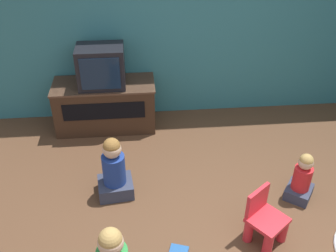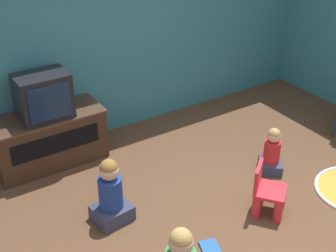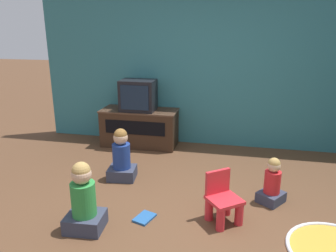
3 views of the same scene
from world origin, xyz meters
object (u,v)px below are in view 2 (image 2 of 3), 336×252
object	(u,v)px
tv_cabinet	(49,138)
book	(211,249)
yellow_kid_chair	(268,194)
child_watching_left	(272,153)
child_watching_center	(111,194)
television	(43,96)

from	to	relation	value
tv_cabinet	book	world-z (taller)	tv_cabinet
yellow_kid_chair	child_watching_left	world-z (taller)	child_watching_left
child_watching_left	child_watching_center	bearing A→B (deg)	119.44
child_watching_left	child_watching_center	world-z (taller)	child_watching_center
yellow_kid_chair	tv_cabinet	bearing A→B (deg)	88.81
yellow_kid_chair	book	size ratio (longest dim) A/B	1.93
television	yellow_kid_chair	bearing A→B (deg)	-52.86
child_watching_left	child_watching_center	distance (m)	1.90
child_watching_left	book	xyz separation A→B (m)	(-1.33, -0.64, -0.22)
child_watching_left	book	distance (m)	1.49
child_watching_left	yellow_kid_chair	bearing A→B (deg)	169.62
book	child_watching_left	bearing A→B (deg)	-45.88
yellow_kid_chair	child_watching_center	xyz separation A→B (m)	(-1.36, 0.72, 0.09)
television	child_watching_left	size ratio (longest dim) A/B	1.02
yellow_kid_chair	child_watching_center	distance (m)	1.54
book	tv_cabinet	bearing A→B (deg)	36.25
child_watching_center	book	size ratio (longest dim) A/B	2.54
tv_cabinet	television	bearing A→B (deg)	-90.00
child_watching_left	book	world-z (taller)	child_watching_left
television	yellow_kid_chair	world-z (taller)	television
yellow_kid_chair	book	bearing A→B (deg)	152.28
child_watching_center	television	bearing A→B (deg)	90.03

